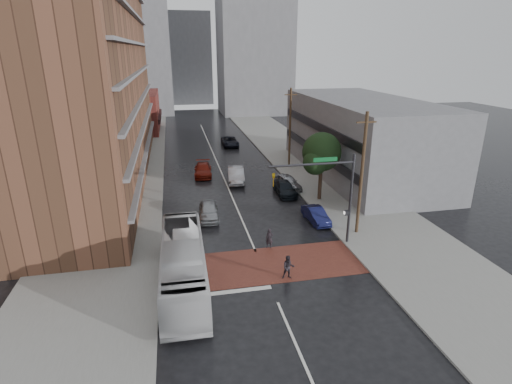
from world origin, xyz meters
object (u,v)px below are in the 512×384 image
object	(u,v)px
pedestrian_b	(288,267)
car_parked_near	(316,215)
car_travel_b	(236,175)
car_parked_mid	(285,188)
car_travel_c	(203,170)
transit_bus	(183,264)
car_parked_far	(287,182)
car_travel_a	(209,211)
suv_travel	(230,141)
pedestrian_a	(269,238)

from	to	relation	value
pedestrian_b	car_parked_near	xyz separation A→B (m)	(4.94, 8.41, -0.18)
car_travel_b	car_parked_mid	bearing A→B (deg)	-43.89
car_travel_b	car_travel_c	distance (m)	4.73
transit_bus	car_parked_far	world-z (taller)	transit_bus
car_travel_b	car_parked_mid	distance (m)	6.80
transit_bus	car_parked_far	bearing A→B (deg)	56.17
car_parked_far	car_travel_a	bearing A→B (deg)	-155.04
car_travel_a	car_parked_mid	distance (m)	9.69
car_travel_a	car_parked_near	xyz separation A→B (m)	(9.16, -2.68, -0.09)
car_travel_b	car_travel_c	world-z (taller)	car_travel_b
car_travel_a	car_parked_far	distance (m)	11.18
car_parked_near	car_parked_mid	xyz separation A→B (m)	(-0.74, 7.48, 0.02)
car_parked_mid	car_parked_far	xyz separation A→B (m)	(0.74, 1.61, 0.10)
car_travel_b	car_parked_far	bearing A→B (deg)	-29.02
car_travel_a	suv_travel	distance (m)	28.77
car_travel_b	car_parked_near	distance (m)	13.69
car_travel_c	pedestrian_b	bearing A→B (deg)	-76.94
car_travel_c	car_parked_mid	xyz separation A→B (m)	(7.86, -8.40, -0.05)
transit_bus	car_travel_c	distance (m)	24.00
pedestrian_a	car_travel_b	world-z (taller)	car_travel_b
car_travel_b	suv_travel	world-z (taller)	car_travel_b
car_parked_near	car_travel_c	bearing A→B (deg)	114.68
car_parked_mid	car_parked_far	size ratio (longest dim) A/B	1.02
pedestrian_b	car_travel_b	bearing A→B (deg)	98.80
suv_travel	car_parked_near	distance (m)	30.99
transit_bus	car_travel_a	distance (m)	10.92
transit_bus	car_parked_far	distance (m)	20.66
pedestrian_b	car_parked_mid	world-z (taller)	pedestrian_b
car_travel_a	car_travel_b	distance (m)	10.82
pedestrian_a	car_parked_mid	bearing A→B (deg)	88.34
pedestrian_b	car_parked_far	bearing A→B (deg)	82.63
transit_bus	car_travel_b	distance (m)	21.66
pedestrian_a	suv_travel	distance (m)	34.79
car_travel_a	car_parked_far	xyz separation A→B (m)	(9.16, 6.42, 0.03)
transit_bus	car_parked_mid	distance (m)	18.92
car_travel_b	car_travel_c	xyz separation A→B (m)	(-3.51, 3.18, -0.12)
transit_bus	car_travel_a	world-z (taller)	transit_bus
pedestrian_a	car_travel_c	bearing A→B (deg)	119.37
car_travel_c	car_parked_near	size ratio (longest dim) A/B	1.27
car_travel_a	car_travel_c	distance (m)	13.21
suv_travel	car_parked_mid	size ratio (longest dim) A/B	1.14
car_parked_near	car_parked_mid	size ratio (longest dim) A/B	0.85
car_travel_b	pedestrian_b	bearing A→B (deg)	-83.29
car_parked_mid	car_parked_near	bearing A→B (deg)	-83.47
pedestrian_a	car_parked_far	bearing A→B (deg)	87.89
pedestrian_b	car_parked_mid	bearing A→B (deg)	83.59
car_parked_mid	pedestrian_b	bearing A→B (deg)	-103.94
car_parked_mid	car_travel_a	bearing A→B (deg)	-149.42
car_travel_a	car_travel_b	bearing A→B (deg)	71.70
pedestrian_a	car_parked_near	bearing A→B (deg)	56.69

